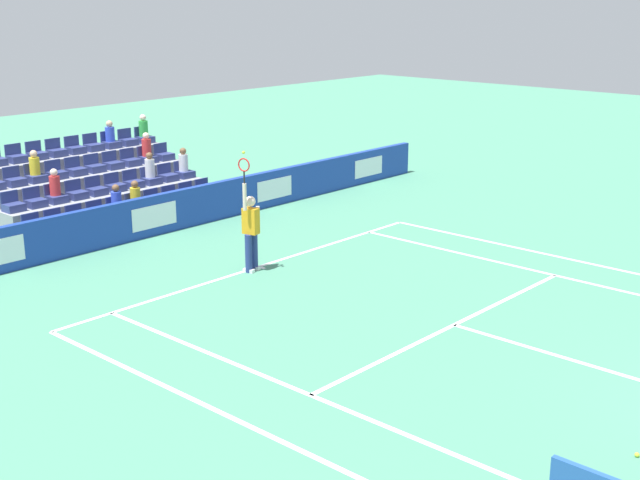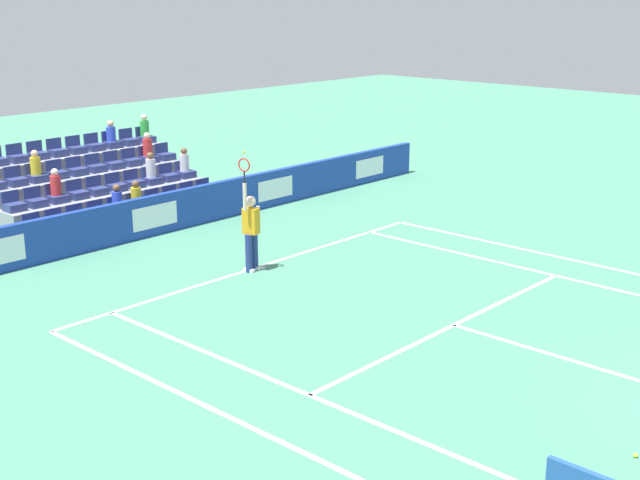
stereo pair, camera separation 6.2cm
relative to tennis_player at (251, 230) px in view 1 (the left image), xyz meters
name	(u,v)px [view 1 (the left image)]	position (x,y,z in m)	size (l,w,h in m)	color
line_baseline	(259,267)	(-0.32, -0.10, -0.99)	(10.97, 0.10, 0.01)	white
line_service	(454,325)	(-0.32, 5.39, -0.99)	(8.23, 0.10, 0.01)	white
line_centre_service	(611,372)	(-0.32, 8.59, -0.99)	(0.10, 6.40, 0.01)	white
line_singles_sideline_left	(332,404)	(3.79, 5.84, -0.99)	(0.10, 11.89, 0.01)	white
line_singles_sideline_right	(574,280)	(-4.44, 5.84, -0.99)	(0.10, 11.89, 0.01)	white
line_doubles_sideline_left	(270,436)	(5.16, 5.84, -0.99)	(0.10, 11.89, 0.01)	white
line_doubles_sideline_right	(600,266)	(-5.81, 5.84, -0.99)	(0.10, 11.89, 0.01)	white
line_centre_mark	(262,268)	(-0.32, 0.00, -0.99)	(0.10, 0.20, 0.01)	white
sponsor_barrier	(152,216)	(-0.32, -4.16, -0.45)	(22.35, 0.22, 1.08)	#193899
tennis_player	(251,230)	(0.00, 0.00, 0.00)	(0.53, 0.40, 2.85)	navy
stadium_stand	(89,193)	(-0.33, -7.09, -0.31)	(6.20, 3.80, 2.57)	gray
loose_tennis_ball	(637,455)	(2.13, 10.07, -0.96)	(0.07, 0.07, 0.07)	#D1E533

